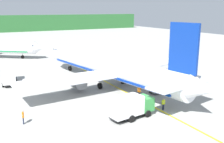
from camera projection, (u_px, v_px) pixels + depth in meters
airliner_foreground at (108, 67)px, 47.06m from camera, size 34.50×41.57×11.90m
service_truck_fuel at (9, 75)px, 48.60m from camera, size 3.13×6.88×2.90m
service_truck_baggage at (131, 106)px, 33.08m from camera, size 6.25×3.03×2.95m
cargo_container_near at (179, 84)px, 45.42m from camera, size 1.87×1.87×1.90m
cargo_container_mid at (30, 84)px, 45.64m from camera, size 2.39×2.39×1.88m
cargo_container_far at (156, 88)px, 42.82m from camera, size 1.73×1.73×2.01m
crew_marshaller at (163, 103)px, 35.93m from camera, size 0.62×0.29×1.63m
crew_loader_left at (23, 116)px, 31.42m from camera, size 0.28×0.63×1.76m
crew_loader_right at (74, 78)px, 48.80m from camera, size 0.44×0.54×1.76m
crew_supervisor at (139, 91)px, 41.05m from camera, size 0.42×0.56×1.73m
apron_guide_line at (124, 91)px, 44.31m from camera, size 0.30×60.00×0.01m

